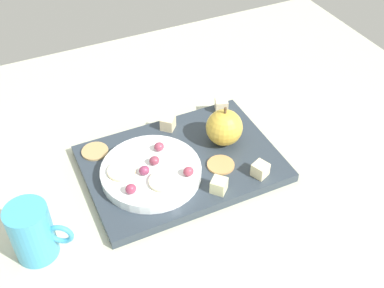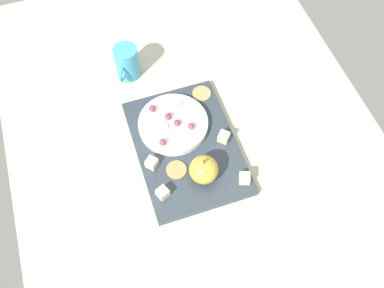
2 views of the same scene
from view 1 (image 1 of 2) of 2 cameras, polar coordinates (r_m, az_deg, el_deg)
name	(u,v)px [view 1 (image 1 of 2)]	position (r cm, az deg, el deg)	size (l,w,h in cm)	color
table	(166,166)	(92.31, -3.12, -2.69)	(130.33, 93.81, 3.79)	#B7BBA2
platter	(182,163)	(88.82, -1.25, -2.33)	(35.00, 24.69, 1.76)	#2F3944
serving_dish	(151,172)	(84.99, -4.89, -3.34)	(17.86, 17.86, 1.85)	white
apple_whole	(224,127)	(89.91, 3.86, 1.98)	(6.97, 6.97, 6.97)	gold
apple_stem	(225,110)	(87.35, 3.98, 4.03)	(0.50, 0.50, 1.20)	brown
cheese_cube_0	(260,170)	(85.48, 8.13, -3.05)	(2.51, 2.51, 2.51)	beige
cheese_cube_1	(168,123)	(94.30, -2.88, 2.49)	(2.51, 2.51, 2.51)	beige
cheese_cube_2	(221,105)	(98.93, 3.53, 4.63)	(2.51, 2.51, 2.51)	beige
cheese_cube_3	(219,185)	(82.11, 3.23, -4.95)	(2.51, 2.51, 2.51)	beige
cracker_0	(221,165)	(87.14, 3.45, -2.50)	(5.00, 5.00, 0.40)	tan
cracker_1	(95,151)	(91.45, -11.49, -0.85)	(5.00, 5.00, 0.40)	tan
grape_0	(188,171)	(82.27, -0.43, -3.29)	(1.87, 1.68, 1.69)	#993A4E
grape_1	(131,189)	(80.06, -7.30, -5.33)	(1.87, 1.68, 1.77)	#8F334E
grape_2	(154,161)	(84.55, -4.51, -1.98)	(1.87, 1.68, 1.55)	#83364A
grape_3	(159,147)	(87.12, -3.95, -0.32)	(1.87, 1.68, 1.61)	#8F3B50
grape_4	(144,170)	(82.86, -5.71, -3.15)	(1.87, 1.68, 1.69)	#843354
apple_slice_0	(122,171)	(84.02, -8.37, -3.20)	(4.98, 4.98, 0.60)	beige
apple_slice_1	(163,181)	(81.54, -3.45, -4.47)	(4.98, 4.98, 0.60)	beige
cup	(33,232)	(76.92, -18.44, -9.94)	(9.02, 6.87, 9.94)	#3F9CC6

